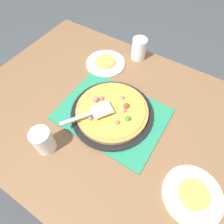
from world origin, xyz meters
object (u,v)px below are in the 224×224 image
object	(u,v)px
plate_near_left	(106,63)
pizza_server	(91,113)
pizza	(112,110)
served_slice_right	(194,194)
pizza_pan	(112,113)
cup_near	(43,141)
plate_far_right	(192,195)
served_slice_left	(106,61)
cup_far	(139,49)

from	to	relation	value
plate_near_left	pizza_server	size ratio (longest dim) A/B	1.02
pizza	served_slice_right	xyz separation A→B (m)	(0.44, -0.14, -0.02)
pizza_pan	served_slice_right	xyz separation A→B (m)	(0.44, -0.14, 0.01)
served_slice_right	pizza_server	distance (m)	0.50
pizza	cup_near	world-z (taller)	cup_near
plate_far_right	served_slice_left	world-z (taller)	served_slice_left
pizza_pan	cup_far	distance (m)	0.43
pizza_pan	pizza	bearing A→B (deg)	-163.38
plate_far_right	served_slice_right	distance (m)	0.01
plate_far_right	cup_far	xyz separation A→B (m)	(-0.52, 0.56, 0.06)
pizza_pan	cup_far	xyz separation A→B (m)	(-0.09, 0.42, 0.05)
pizza_server	served_slice_right	bearing A→B (deg)	-7.06
pizza	served_slice_left	world-z (taller)	pizza
served_slice_left	cup_far	xyz separation A→B (m)	(0.13, 0.15, 0.04)
plate_near_left	cup_far	world-z (taller)	cup_far
pizza_pan	served_slice_left	world-z (taller)	served_slice_left
pizza	plate_far_right	distance (m)	0.46
cup_far	pizza_pan	bearing A→B (deg)	-78.25
cup_near	pizza_server	world-z (taller)	cup_near
pizza_server	cup_far	bearing A→B (deg)	93.75
pizza	pizza_server	bearing A→B (deg)	-123.45
served_slice_right	cup_far	world-z (taller)	cup_far
plate_near_left	served_slice_right	world-z (taller)	served_slice_right
pizza_server	plate_far_right	bearing A→B (deg)	-7.06
plate_near_left	cup_near	world-z (taller)	cup_near
pizza	plate_far_right	world-z (taller)	pizza
served_slice_left	cup_near	world-z (taller)	cup_near
plate_near_left	plate_far_right	world-z (taller)	same
pizza	pizza_server	world-z (taller)	pizza_server
cup_near	cup_far	size ratio (longest dim) A/B	1.00
served_slice_right	pizza_server	world-z (taller)	pizza_server
served_slice_right	cup_near	bearing A→B (deg)	-166.28
served_slice_left	cup_near	distance (m)	0.56
plate_near_left	served_slice_left	size ratio (longest dim) A/B	2.00
pizza	served_slice_left	distance (m)	0.35
plate_far_right	cup_far	bearing A→B (deg)	133.07
served_slice_left	pizza_server	distance (m)	0.39
served_slice_right	pizza	bearing A→B (deg)	162.02
plate_near_left	cup_far	distance (m)	0.20
cup_far	pizza_server	size ratio (longest dim) A/B	0.56
cup_far	cup_near	bearing A→B (deg)	-94.49
pizza_server	served_slice_left	bearing A→B (deg)	114.50
plate_near_left	plate_far_right	size ratio (longest dim) A/B	1.00
plate_far_right	pizza	bearing A→B (deg)	162.02
served_slice_left	served_slice_right	size ratio (longest dim) A/B	1.00
cup_far	served_slice_left	bearing A→B (deg)	-130.72
served_slice_left	cup_near	bearing A→B (deg)	-82.55
pizza	plate_far_right	bearing A→B (deg)	-17.98
pizza_pan	served_slice_right	distance (m)	0.46
plate_far_right	pizza_server	world-z (taller)	pizza_server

